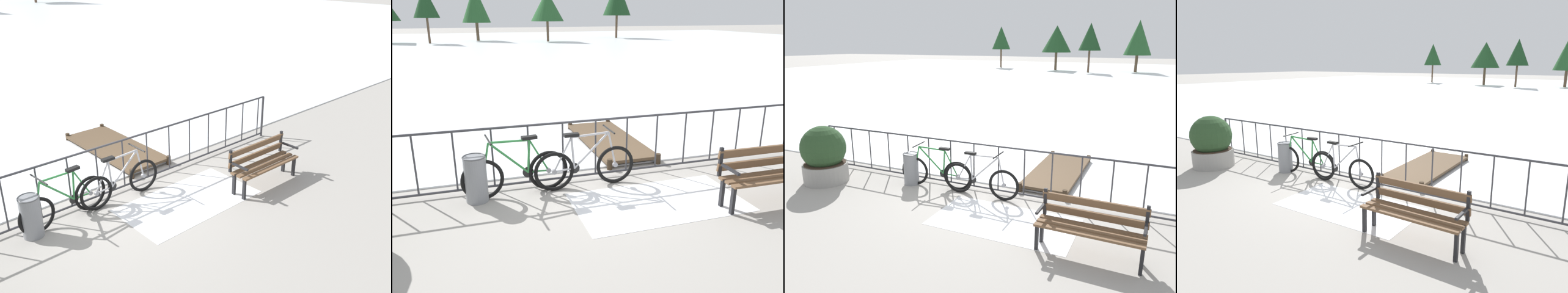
{
  "view_description": "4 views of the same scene",
  "coord_description": "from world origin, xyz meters",
  "views": [
    {
      "loc": [
        -3.94,
        -6.64,
        4.25
      ],
      "look_at": [
        1.49,
        -0.77,
        0.82
      ],
      "focal_mm": 40.6,
      "sensor_mm": 36.0,
      "label": 1
    },
    {
      "loc": [
        -1.83,
        -6.19,
        2.75
      ],
      "look_at": [
        0.09,
        -0.18,
        0.66
      ],
      "focal_mm": 36.98,
      "sensor_mm": 36.0,
      "label": 2
    },
    {
      "loc": [
        3.21,
        -7.08,
        3.14
      ],
      "look_at": [
        -0.25,
        0.24,
        0.93
      ],
      "focal_mm": 35.01,
      "sensor_mm": 36.0,
      "label": 3
    },
    {
      "loc": [
        4.69,
        -6.11,
        2.61
      ],
      "look_at": [
        0.85,
        -0.33,
        0.98
      ],
      "focal_mm": 32.58,
      "sensor_mm": 36.0,
      "label": 4
    }
  ],
  "objects": [
    {
      "name": "tree_west_mid",
      "position": [
        7.16,
        35.26,
        3.45
      ],
      "size": [
        3.28,
        3.28,
        4.92
      ],
      "color": "brown",
      "rests_on": "ground"
    },
    {
      "name": "bicycle_second",
      "position": [
        -1.11,
        -0.25,
        0.37
      ],
      "size": [
        1.71,
        0.52,
        0.97
      ],
      "color": "black",
      "rests_on": "ground"
    },
    {
      "name": "snow_patch",
      "position": [
        0.9,
        -1.2,
        0.0
      ],
      "size": [
        2.59,
        1.42,
        0.01
      ],
      "primitive_type": "cube",
      "color": "white",
      "rests_on": "ground"
    },
    {
      "name": "railing_fence",
      "position": [
        0.0,
        0.0,
        0.56
      ],
      "size": [
        9.06,
        0.06,
        1.07
      ],
      "color": "#38383D",
      "rests_on": "ground"
    },
    {
      "name": "park_bench",
      "position": [
        2.49,
        -1.65,
        0.51
      ],
      "size": [
        1.61,
        0.51,
        0.89
      ],
      "color": "brown",
      "rests_on": "ground"
    },
    {
      "name": "trash_bin",
      "position": [
        -1.73,
        -0.31,
        0.37
      ],
      "size": [
        0.35,
        0.35,
        0.73
      ],
      "color": "gray",
      "rests_on": "ground"
    },
    {
      "name": "bicycle_near_railing",
      "position": [
        0.01,
        -0.3,
        0.37
      ],
      "size": [
        1.71,
        0.52,
        0.97
      ],
      "color": "black",
      "rests_on": "ground"
    },
    {
      "name": "ground_plane",
      "position": [
        0.0,
        0.0,
        0.0
      ],
      "size": [
        160.0,
        160.0,
        0.0
      ],
      "primitive_type": "plane",
      "color": "#9E9991"
    },
    {
      "name": "wooden_dock",
      "position": [
        1.16,
        1.68,
        0.12
      ],
      "size": [
        1.1,
        2.86,
        0.2
      ],
      "color": "brown",
      "rests_on": "ground"
    },
    {
      "name": "frozen_pond",
      "position": [
        0.0,
        28.4,
        0.01
      ],
      "size": [
        80.0,
        56.0,
        0.03
      ],
      "primitive_type": "cube",
      "color": "white",
      "rests_on": "ground"
    },
    {
      "name": "tree_extra",
      "position": [
        -4.14,
        35.78,
        3.74
      ],
      "size": [
        2.35,
        2.35,
        5.18
      ],
      "color": "brown",
      "rests_on": "ground"
    },
    {
      "name": "tree_far_east",
      "position": [
        0.45,
        38.54,
        3.64
      ],
      "size": [
        2.87,
        2.87,
        5.48
      ],
      "color": "brown",
      "rests_on": "ground"
    }
  ]
}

